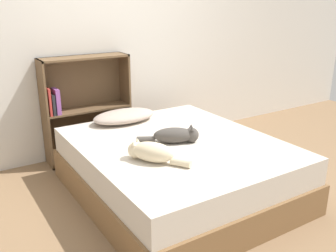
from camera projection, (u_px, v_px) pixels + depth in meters
ground_plane at (176, 192)px, 3.31m from camera, size 8.00×8.00×0.00m
wall_back at (108, 36)px, 3.97m from camera, size 8.00×0.06×2.50m
bed at (177, 168)px, 3.23m from camera, size 1.59×1.87×0.48m
pillow at (124, 116)px, 3.65m from camera, size 0.63×0.35×0.12m
cat_light at (151, 152)px, 2.75m from camera, size 0.35×0.45×0.15m
cat_dark at (176, 135)px, 3.12m from camera, size 0.48×0.33×0.15m
bookshelf at (83, 107)px, 3.91m from camera, size 0.90×0.26×1.08m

